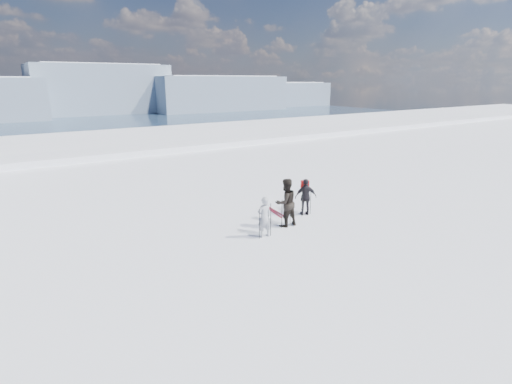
# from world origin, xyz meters

# --- Properties ---
(lake_basin) EXTENTS (820.00, 820.00, 71.62)m
(lake_basin) POSITION_xyz_m (0.00, 30.00, -6.50)
(lake_basin) COLOR white
(lake_basin) RESTS_ON ground
(far_mountain_range) EXTENTS (770.00, 110.00, 53.00)m
(far_mountain_range) POSITION_xyz_m (29.60, 454.78, -7.19)
(far_mountain_range) COLOR slate
(far_mountain_range) RESTS_ON ground
(skier_grey) EXTENTS (0.59, 0.39, 1.61)m
(skier_grey) POSITION_xyz_m (-2.14, 3.10, 0.80)
(skier_grey) COLOR #9B9EA9
(skier_grey) RESTS_ON ground
(skier_dark) EXTENTS (1.00, 0.79, 2.01)m
(skier_dark) POSITION_xyz_m (-0.71, 3.61, 1.01)
(skier_dark) COLOR black
(skier_dark) RESTS_ON ground
(skier_pack) EXTENTS (1.04, 0.81, 1.65)m
(skier_pack) POSITION_xyz_m (0.91, 4.23, 0.82)
(skier_pack) COLOR black
(skier_pack) RESTS_ON ground
(backpack) EXTENTS (0.40, 0.34, 0.50)m
(backpack) POSITION_xyz_m (1.03, 4.45, 1.90)
(backpack) COLOR red
(backpack) RESTS_ON skier_pack
(ski_poles) EXTENTS (3.60, 1.18, 1.32)m
(ski_poles) POSITION_xyz_m (-0.66, 3.58, 0.61)
(ski_poles) COLOR black
(ski_poles) RESTS_ON ground
(skis_loose) EXTENTS (0.52, 1.70, 0.03)m
(skis_loose) POSITION_xyz_m (-0.00, 5.29, 0.01)
(skis_loose) COLOR black
(skis_loose) RESTS_ON ground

